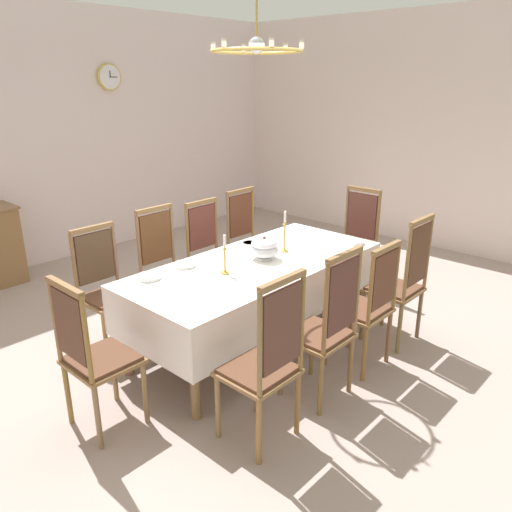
{
  "coord_description": "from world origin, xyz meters",
  "views": [
    {
      "loc": [
        -2.96,
        -2.99,
        2.25
      ],
      "look_at": [
        -0.09,
        -0.36,
        0.87
      ],
      "focal_mm": 35.09,
      "sensor_mm": 36.0,
      "label": 1
    }
  ],
  "objects_px": {
    "candlestick_east": "(285,235)",
    "bowl_near_left": "(356,242)",
    "bowl_far_left": "(185,264)",
    "spoon_primary": "(359,240)",
    "candlestick_west": "(225,259)",
    "chair_head_east": "(355,241)",
    "chair_north_c": "(211,252)",
    "chair_north_d": "(249,239)",
    "chair_north_b": "(165,266)",
    "chandelier": "(257,50)",
    "dining_table": "(257,270)",
    "chair_south_d": "(402,280)",
    "mounted_clock": "(109,77)",
    "chair_north_a": "(106,287)",
    "chair_south_a": "(266,360)",
    "chair_south_b": "(326,325)",
    "chair_head_west": "(93,353)",
    "chair_south_c": "(367,304)",
    "soup_tureen": "(264,248)",
    "bowl_near_right": "(250,243)"
  },
  "relations": [
    {
      "from": "chair_south_b",
      "to": "soup_tureen",
      "type": "bearing_deg",
      "value": 67.86
    },
    {
      "from": "chair_north_d",
      "to": "bowl_far_left",
      "type": "relative_size",
      "value": 6.22
    },
    {
      "from": "candlestick_west",
      "to": "bowl_near_right",
      "type": "relative_size",
      "value": 2.19
    },
    {
      "from": "chair_north_d",
      "to": "chair_head_west",
      "type": "distance_m",
      "value": 2.62
    },
    {
      "from": "chair_south_a",
      "to": "chair_south_b",
      "type": "xyz_separation_m",
      "value": [
        0.64,
        0.0,
        -0.0
      ]
    },
    {
      "from": "candlestick_east",
      "to": "bowl_near_left",
      "type": "bearing_deg",
      "value": -29.26
    },
    {
      "from": "candlestick_west",
      "to": "bowl_far_left",
      "type": "distance_m",
      "value": 0.4
    },
    {
      "from": "bowl_far_left",
      "to": "spoon_primary",
      "type": "bearing_deg",
      "value": -23.48
    },
    {
      "from": "soup_tureen",
      "to": "chair_north_d",
      "type": "bearing_deg",
      "value": 49.65
    },
    {
      "from": "chair_head_east",
      "to": "chair_north_c",
      "type": "bearing_deg",
      "value": 54.43
    },
    {
      "from": "chair_south_c",
      "to": "bowl_far_left",
      "type": "distance_m",
      "value": 1.52
    },
    {
      "from": "bowl_near_right",
      "to": "chandelier",
      "type": "relative_size",
      "value": 0.21
    },
    {
      "from": "chair_head_west",
      "to": "chandelier",
      "type": "bearing_deg",
      "value": 90.0
    },
    {
      "from": "chair_head_west",
      "to": "spoon_primary",
      "type": "distance_m",
      "value": 2.72
    },
    {
      "from": "dining_table",
      "to": "chair_south_b",
      "type": "relative_size",
      "value": 2.0
    },
    {
      "from": "chair_north_b",
      "to": "candlestick_east",
      "type": "distance_m",
      "value": 1.17
    },
    {
      "from": "chair_north_b",
      "to": "bowl_near_left",
      "type": "relative_size",
      "value": 6.75
    },
    {
      "from": "chair_head_east",
      "to": "chair_north_d",
      "type": "bearing_deg",
      "value": 37.65
    },
    {
      "from": "chair_head_west",
      "to": "candlestick_west",
      "type": "distance_m",
      "value": 1.25
    },
    {
      "from": "chair_south_b",
      "to": "soup_tureen",
      "type": "height_order",
      "value": "chair_south_b"
    },
    {
      "from": "chair_north_a",
      "to": "candlestick_west",
      "type": "height_order",
      "value": "candlestick_west"
    },
    {
      "from": "soup_tureen",
      "to": "chair_head_east",
      "type": "bearing_deg",
      "value": 0.0
    },
    {
      "from": "dining_table",
      "to": "chandelier",
      "type": "bearing_deg",
      "value": -90.13
    },
    {
      "from": "chair_north_d",
      "to": "chandelier",
      "type": "bearing_deg",
      "value": 46.25
    },
    {
      "from": "candlestick_east",
      "to": "chandelier",
      "type": "relative_size",
      "value": 0.53
    },
    {
      "from": "chair_south_c",
      "to": "chair_north_d",
      "type": "distance_m",
      "value": 1.91
    },
    {
      "from": "candlestick_west",
      "to": "bowl_far_left",
      "type": "xyz_separation_m",
      "value": [
        -0.11,
        0.37,
        -0.11
      ]
    },
    {
      "from": "chair_north_d",
      "to": "mounted_clock",
      "type": "bearing_deg",
      "value": -89.66
    },
    {
      "from": "candlestick_east",
      "to": "chandelier",
      "type": "distance_m",
      "value": 1.57
    },
    {
      "from": "chair_south_c",
      "to": "chair_north_d",
      "type": "bearing_deg",
      "value": 72.64
    },
    {
      "from": "bowl_far_left",
      "to": "chair_north_c",
      "type": "bearing_deg",
      "value": 34.61
    },
    {
      "from": "chair_north_c",
      "to": "chair_head_east",
      "type": "relative_size",
      "value": 0.95
    },
    {
      "from": "chair_north_a",
      "to": "candlestick_east",
      "type": "height_order",
      "value": "candlestick_east"
    },
    {
      "from": "dining_table",
      "to": "chair_south_b",
      "type": "distance_m",
      "value": 0.96
    },
    {
      "from": "chair_south_b",
      "to": "chair_south_c",
      "type": "relative_size",
      "value": 1.09
    },
    {
      "from": "dining_table",
      "to": "chair_head_west",
      "type": "distance_m",
      "value": 1.58
    },
    {
      "from": "bowl_near_left",
      "to": "candlestick_west",
      "type": "bearing_deg",
      "value": 165.59
    },
    {
      "from": "candlestick_east",
      "to": "bowl_near_left",
      "type": "relative_size",
      "value": 2.23
    },
    {
      "from": "mounted_clock",
      "to": "chair_north_a",
      "type": "bearing_deg",
      "value": -125.57
    },
    {
      "from": "chair_south_c",
      "to": "dining_table",
      "type": "bearing_deg",
      "value": 108.46
    },
    {
      "from": "chair_north_c",
      "to": "chair_north_d",
      "type": "distance_m",
      "value": 0.57
    },
    {
      "from": "chair_north_c",
      "to": "spoon_primary",
      "type": "relative_size",
      "value": 6.26
    },
    {
      "from": "chair_north_a",
      "to": "candlestick_west",
      "type": "distance_m",
      "value": 1.11
    },
    {
      "from": "chair_north_c",
      "to": "soup_tureen",
      "type": "height_order",
      "value": "chair_north_c"
    },
    {
      "from": "dining_table",
      "to": "chair_south_d",
      "type": "relative_size",
      "value": 1.99
    },
    {
      "from": "candlestick_east",
      "to": "candlestick_west",
      "type": "bearing_deg",
      "value": 180.0
    },
    {
      "from": "chair_head_east",
      "to": "chair_south_a",
      "type": "bearing_deg",
      "value": 110.19
    },
    {
      "from": "chair_north_a",
      "to": "chair_head_east",
      "type": "bearing_deg",
      "value": 159.94
    },
    {
      "from": "chair_south_b",
      "to": "mounted_clock",
      "type": "relative_size",
      "value": 3.51
    },
    {
      "from": "candlestick_east",
      "to": "chair_head_east",
      "type": "bearing_deg",
      "value": 0.0
    }
  ]
}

